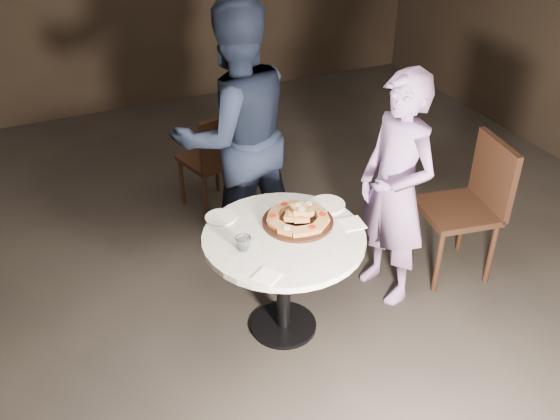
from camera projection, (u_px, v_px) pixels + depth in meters
name	position (u px, v px, depth m)	size (l,w,h in m)	color
floor	(288.00, 315.00, 3.76)	(7.00, 7.00, 0.00)	black
table	(284.00, 254.00, 3.38)	(1.15, 1.15, 0.66)	black
serving_board	(298.00, 221.00, 3.41)	(0.39, 0.39, 0.02)	black
focaccia_pile	(299.00, 216.00, 3.39)	(0.35, 0.34, 0.09)	#A4723F
plate_left	(221.00, 217.00, 3.45)	(0.17, 0.17, 0.01)	white
plate_right	(327.00, 205.00, 3.56)	(0.21, 0.21, 0.01)	white
water_glass	(243.00, 244.00, 3.19)	(0.08, 0.08, 0.08)	silver
napkin_near	(267.00, 276.00, 3.02)	(0.11, 0.11, 0.01)	white
napkin_far	(352.00, 224.00, 3.40)	(0.13, 0.13, 0.01)	white
chair_far	(216.00, 156.00, 4.49)	(0.47, 0.48, 0.81)	black
chair_right	(472.00, 199.00, 3.87)	(0.51, 0.49, 0.91)	black
diner_navy	(235.00, 135.00, 3.90)	(0.83, 0.65, 1.71)	black
diner_teal	(396.00, 191.00, 3.58)	(0.53, 0.34, 1.44)	#866DA9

